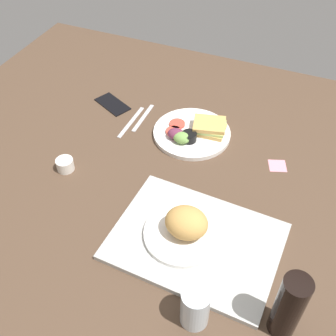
# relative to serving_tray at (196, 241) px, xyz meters

# --- Properties ---
(ground_plane) EXTENTS (1.90, 1.50, 0.03)m
(ground_plane) POSITION_rel_serving_tray_xyz_m (0.15, -0.23, -0.02)
(ground_plane) COLOR #4C3828
(serving_tray) EXTENTS (0.46, 0.35, 0.02)m
(serving_tray) POSITION_rel_serving_tray_xyz_m (0.00, 0.00, 0.00)
(serving_tray) COLOR #B2B2AD
(serving_tray) RESTS_ON ground_plane
(bread_plate_near) EXTENTS (0.21, 0.21, 0.09)m
(bread_plate_near) POSITION_rel_serving_tray_xyz_m (0.03, -0.00, 0.04)
(bread_plate_near) COLOR white
(bread_plate_near) RESTS_ON serving_tray
(plate_with_salad) EXTENTS (0.27, 0.27, 0.05)m
(plate_with_salad) POSITION_rel_serving_tray_xyz_m (0.16, -0.42, 0.01)
(plate_with_salad) COLOR white
(plate_with_salad) RESTS_ON ground_plane
(drinking_glass) EXTENTS (0.07, 0.07, 0.12)m
(drinking_glass) POSITION_rel_serving_tray_xyz_m (-0.07, 0.21, 0.05)
(drinking_glass) COLOR silver
(drinking_glass) RESTS_ON ground_plane
(soda_bottle) EXTENTS (0.06, 0.06, 0.20)m
(soda_bottle) POSITION_rel_serving_tray_xyz_m (-0.26, 0.15, 0.09)
(soda_bottle) COLOR black
(soda_bottle) RESTS_ON ground_plane
(espresso_cup) EXTENTS (0.06, 0.06, 0.04)m
(espresso_cup) POSITION_rel_serving_tray_xyz_m (0.49, -0.11, 0.01)
(espresso_cup) COLOR silver
(espresso_cup) RESTS_ON ground_plane
(fork) EXTENTS (0.02, 0.17, 0.01)m
(fork) POSITION_rel_serving_tray_xyz_m (0.37, -0.45, -0.01)
(fork) COLOR #B7B7BC
(fork) RESTS_ON ground_plane
(knife) EXTENTS (0.02, 0.19, 0.01)m
(knife) POSITION_rel_serving_tray_xyz_m (0.40, -0.41, -0.01)
(knife) COLOR #B7B7BC
(knife) RESTS_ON ground_plane
(cell_phone) EXTENTS (0.16, 0.13, 0.01)m
(cell_phone) POSITION_rel_serving_tray_xyz_m (0.51, -0.48, -0.00)
(cell_phone) COLOR black
(cell_phone) RESTS_ON ground_plane
(sticky_note) EXTENTS (0.07, 0.07, 0.00)m
(sticky_note) POSITION_rel_serving_tray_xyz_m (-0.14, -0.39, -0.01)
(sticky_note) COLOR pink
(sticky_note) RESTS_ON ground_plane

